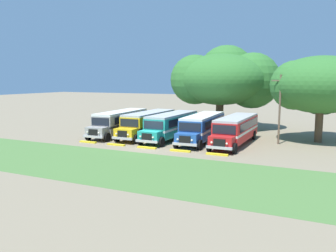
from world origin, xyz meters
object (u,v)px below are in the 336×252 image
object	(u,v)px
parked_bus_slot_0	(120,121)
secondary_tree	(321,86)
parked_bus_slot_1	(148,123)
parked_bus_slot_4	(236,129)
broad_shade_tree	(224,78)
parked_bus_slot_2	(171,125)
parked_bus_slot_3	(202,126)
utility_pole	(280,107)

from	to	relation	value
parked_bus_slot_0	secondary_tree	bearing A→B (deg)	100.12
parked_bus_slot_1	parked_bus_slot_4	world-z (taller)	same
parked_bus_slot_4	broad_shade_tree	world-z (taller)	broad_shade_tree
parked_bus_slot_2	broad_shade_tree	xyz separation A→B (m)	(2.85, 10.85, 5.17)
parked_bus_slot_0	parked_bus_slot_1	world-z (taller)	same
parked_bus_slot_4	secondary_tree	distance (m)	10.33
parked_bus_slot_3	parked_bus_slot_0	bearing A→B (deg)	-92.44
parked_bus_slot_0	parked_bus_slot_2	world-z (taller)	same
parked_bus_slot_0	broad_shade_tree	bearing A→B (deg)	135.00
parked_bus_slot_1	parked_bus_slot_3	bearing A→B (deg)	87.19
parked_bus_slot_3	utility_pole	size ratio (longest dim) A/B	1.53
utility_pole	parked_bus_slot_1	bearing A→B (deg)	-175.02
secondary_tree	parked_bus_slot_2	bearing A→B (deg)	-160.92
parked_bus_slot_4	utility_pole	size ratio (longest dim) A/B	1.52
broad_shade_tree	parked_bus_slot_0	bearing A→B (deg)	-131.72
parked_bus_slot_3	broad_shade_tree	size ratio (longest dim) A/B	0.77
broad_shade_tree	utility_pole	bearing A→B (deg)	-47.05
parked_bus_slot_3	secondary_tree	size ratio (longest dim) A/B	1.05
secondary_tree	utility_pole	distance (m)	5.55
utility_pole	secondary_tree	bearing A→B (deg)	43.88
broad_shade_tree	utility_pole	world-z (taller)	broad_shade_tree
parked_bus_slot_0	broad_shade_tree	distance (m)	15.43
parked_bus_slot_3	secondary_tree	xyz separation A→B (m)	(11.43, 5.08, 4.41)
parked_bus_slot_2	parked_bus_slot_3	distance (m)	3.64
parked_bus_slot_0	parked_bus_slot_1	size ratio (longest dim) A/B	1.01
parked_bus_slot_0	parked_bus_slot_3	bearing A→B (deg)	87.47
parked_bus_slot_2	secondary_tree	bearing A→B (deg)	109.25
parked_bus_slot_0	parked_bus_slot_2	bearing A→B (deg)	86.75
parked_bus_slot_0	parked_bus_slot_4	world-z (taller)	same
parked_bus_slot_2	broad_shade_tree	distance (m)	12.35
parked_bus_slot_4	utility_pole	world-z (taller)	utility_pole
parked_bus_slot_3	parked_bus_slot_4	bearing A→B (deg)	83.70
parked_bus_slot_3	parked_bus_slot_4	world-z (taller)	same
parked_bus_slot_4	secondary_tree	size ratio (longest dim) A/B	1.04
parked_bus_slot_2	parked_bus_slot_3	world-z (taller)	same
parked_bus_slot_0	parked_bus_slot_1	distance (m)	3.68
broad_shade_tree	parked_bus_slot_4	bearing A→B (deg)	-67.58
secondary_tree	broad_shade_tree	bearing A→B (deg)	155.22
parked_bus_slot_2	secondary_tree	distance (m)	16.54
parked_bus_slot_0	parked_bus_slot_3	distance (m)	10.46
parked_bus_slot_1	utility_pole	xyz separation A→B (m)	(14.56, 1.27, 2.22)
parked_bus_slot_4	utility_pole	bearing A→B (deg)	113.50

